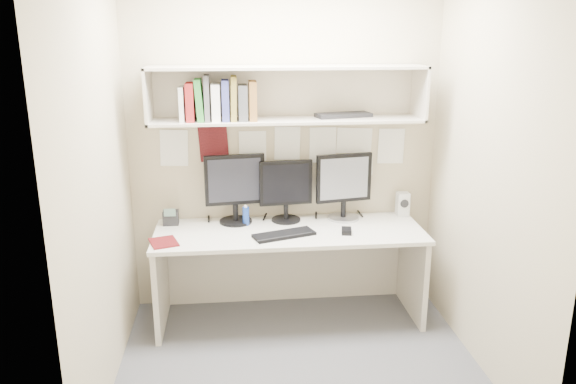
{
  "coord_description": "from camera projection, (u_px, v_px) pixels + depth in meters",
  "views": [
    {
      "loc": [
        -0.41,
        -3.28,
        2.16
      ],
      "look_at": [
        -0.04,
        0.35,
        1.11
      ],
      "focal_mm": 35.0,
      "sensor_mm": 36.0,
      "label": 1
    }
  ],
  "objects": [
    {
      "name": "wall_front",
      "position": [
        329.0,
        234.0,
        2.46
      ],
      "size": [
        2.4,
        0.02,
        2.6
      ],
      "primitive_type": "cube",
      "color": "#B8AB8D",
      "rests_on": "ground"
    },
    {
      "name": "keyboard",
      "position": [
        284.0,
        235.0,
        4.06
      ],
      "size": [
        0.48,
        0.29,
        0.02
      ],
      "primitive_type": "cube",
      "rotation": [
        0.0,
        0.0,
        0.32
      ],
      "color": "black",
      "rests_on": "desk"
    },
    {
      "name": "monitor_right",
      "position": [
        344.0,
        184.0,
        4.37
      ],
      "size": [
        0.45,
        0.25,
        0.52
      ],
      "rotation": [
        0.0,
        0.0,
        0.18
      ],
      "color": "#A5A5AA",
      "rests_on": "desk"
    },
    {
      "name": "overhead_hutch",
      "position": [
        286.0,
        93.0,
        4.12
      ],
      "size": [
        2.0,
        0.38,
        0.4
      ],
      "color": "beige",
      "rests_on": "wall_back"
    },
    {
      "name": "desk",
      "position": [
        289.0,
        274.0,
        4.29
      ],
      "size": [
        2.0,
        0.7,
        0.73
      ],
      "color": "silver",
      "rests_on": "floor"
    },
    {
      "name": "monitor_left",
      "position": [
        235.0,
        187.0,
        4.29
      ],
      "size": [
        0.46,
        0.25,
        0.53
      ],
      "rotation": [
        0.0,
        0.0,
        0.12
      ],
      "color": "black",
      "rests_on": "desk"
    },
    {
      "name": "wall_back",
      "position": [
        285.0,
        146.0,
        4.37
      ],
      "size": [
        2.4,
        0.02,
        2.6
      ],
      "primitive_type": "cube",
      "color": "#B8AB8D",
      "rests_on": "ground"
    },
    {
      "name": "mouse",
      "position": [
        347.0,
        231.0,
        4.12
      ],
      "size": [
        0.09,
        0.12,
        0.03
      ],
      "primitive_type": "cube",
      "rotation": [
        0.0,
        0.0,
        -0.18
      ],
      "color": "black",
      "rests_on": "desk"
    },
    {
      "name": "pinned_papers",
      "position": [
        285.0,
        152.0,
        4.38
      ],
      "size": [
        1.92,
        0.01,
        0.48
      ],
      "primitive_type": null,
      "color": "white",
      "rests_on": "wall_back"
    },
    {
      "name": "speaker",
      "position": [
        403.0,
        204.0,
        4.49
      ],
      "size": [
        0.1,
        0.1,
        0.19
      ],
      "rotation": [
        0.0,
        0.0,
        -0.02
      ],
      "color": "beige",
      "rests_on": "desk"
    },
    {
      "name": "blue_bottle",
      "position": [
        246.0,
        216.0,
        4.28
      ],
      "size": [
        0.05,
        0.05,
        0.16
      ],
      "color": "navy",
      "rests_on": "desk"
    },
    {
      "name": "floor",
      "position": [
        299.0,
        364.0,
        3.77
      ],
      "size": [
        2.4,
        2.0,
        0.01
      ],
      "primitive_type": "cube",
      "color": "#4C4C52",
      "rests_on": "ground"
    },
    {
      "name": "monitor_center",
      "position": [
        286.0,
        188.0,
        4.33
      ],
      "size": [
        0.41,
        0.23,
        0.48
      ],
      "rotation": [
        0.0,
        0.0,
        0.1
      ],
      "color": "black",
      "rests_on": "desk"
    },
    {
      "name": "desk_phone",
      "position": [
        171.0,
        217.0,
        4.29
      ],
      "size": [
        0.12,
        0.11,
        0.14
      ],
      "rotation": [
        0.0,
        0.0,
        0.01
      ],
      "color": "black",
      "rests_on": "desk"
    },
    {
      "name": "maroon_notebook",
      "position": [
        164.0,
        242.0,
        3.93
      ],
      "size": [
        0.24,
        0.26,
        0.01
      ],
      "primitive_type": "cube",
      "rotation": [
        0.0,
        0.0,
        0.32
      ],
      "color": "#560E11",
      "rests_on": "desk"
    },
    {
      "name": "hutch_tray",
      "position": [
        343.0,
        115.0,
        4.19
      ],
      "size": [
        0.44,
        0.24,
        0.03
      ],
      "primitive_type": "cube",
      "rotation": [
        0.0,
        0.0,
        0.22
      ],
      "color": "black",
      "rests_on": "overhead_hutch"
    },
    {
      "name": "book_stack",
      "position": [
        219.0,
        101.0,
        4.0
      ],
      "size": [
        0.54,
        0.2,
        0.32
      ],
      "color": "silver",
      "rests_on": "overhead_hutch"
    },
    {
      "name": "wall_left",
      "position": [
        98.0,
        183.0,
        3.3
      ],
      "size": [
        0.02,
        2.0,
        2.6
      ],
      "primitive_type": "cube",
      "color": "#B8AB8D",
      "rests_on": "ground"
    },
    {
      "name": "wall_right",
      "position": [
        489.0,
        173.0,
        3.53
      ],
      "size": [
        0.02,
        2.0,
        2.6
      ],
      "primitive_type": "cube",
      "color": "#B8AB8D",
      "rests_on": "ground"
    }
  ]
}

